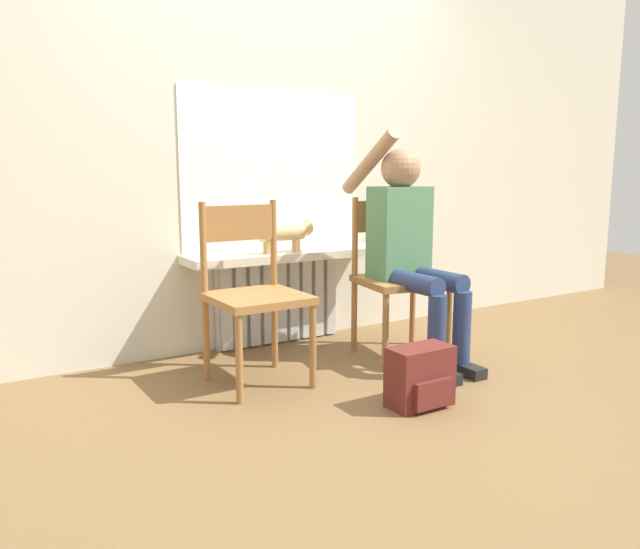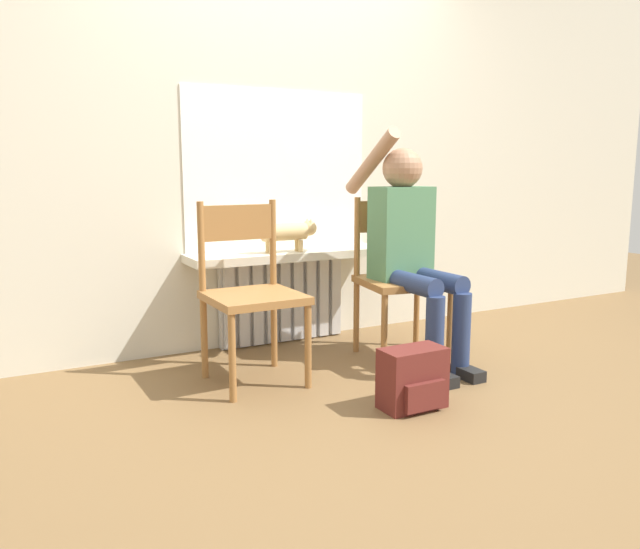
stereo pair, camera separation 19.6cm
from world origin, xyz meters
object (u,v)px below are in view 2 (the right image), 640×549
object	(u,v)px
cat	(289,232)
person	(410,241)
chair_right	(399,275)
chair_left	(251,290)
backpack	(413,379)

from	to	relation	value
cat	person	bearing A→B (deg)	-48.05
person	cat	bearing A→B (deg)	131.95
chair_right	cat	size ratio (longest dim) A/B	1.93
chair_left	chair_right	bearing A→B (deg)	-0.82
chair_right	cat	world-z (taller)	chair_right
chair_left	person	size ratio (longest dim) A/B	0.70
chair_left	chair_right	xyz separation A→B (m)	(0.94, -0.00, 0.00)
chair_right	backpack	bearing A→B (deg)	-110.83
cat	backpack	bearing A→B (deg)	-86.10
person	backpack	world-z (taller)	person
backpack	chair_right	bearing A→B (deg)	59.44
chair_right	backpack	world-z (taller)	chair_right
person	cat	size ratio (longest dim) A/B	2.74
chair_left	chair_right	world-z (taller)	same
person	chair_left	bearing A→B (deg)	172.99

